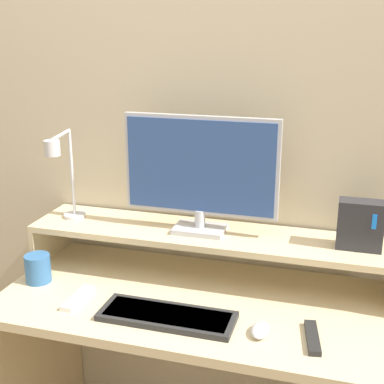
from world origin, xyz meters
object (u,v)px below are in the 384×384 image
(remote_control, at_px, (78,298))
(remote_secondary, at_px, (312,337))
(keyboard, at_px, (167,316))
(mouse, at_px, (260,330))
(desk_lamp, at_px, (63,172))
(router_dock, at_px, (360,225))
(monitor, at_px, (200,171))
(mug, at_px, (38,268))

(remote_control, xyz_separation_m, remote_secondary, (0.73, -0.02, 0.00))
(keyboard, bearing_deg, mouse, -0.57)
(mouse, bearing_deg, remote_secondary, 4.38)
(desk_lamp, bearing_deg, router_dock, 4.56)
(desk_lamp, bearing_deg, monitor, 9.20)
(desk_lamp, xyz_separation_m, router_dock, (0.99, 0.08, -0.12))
(monitor, distance_m, desk_lamp, 0.47)
(mouse, xyz_separation_m, remote_secondary, (0.14, 0.01, -0.01))
(monitor, height_order, keyboard, monitor)
(keyboard, distance_m, remote_secondary, 0.42)
(remote_control, relative_size, remote_secondary, 0.97)
(desk_lamp, relative_size, remote_secondary, 2.00)
(router_dock, relative_size, remote_secondary, 0.96)
(keyboard, bearing_deg, remote_control, 175.00)
(monitor, relative_size, mouse, 5.79)
(router_dock, xyz_separation_m, keyboard, (-0.53, -0.32, -0.23))
(remote_control, bearing_deg, keyboard, -5.00)
(router_dock, relative_size, mouse, 1.74)
(router_dock, distance_m, keyboard, 0.66)
(monitor, relative_size, desk_lamp, 1.59)
(mouse, relative_size, remote_secondary, 0.55)
(monitor, xyz_separation_m, mouse, (0.27, -0.32, -0.36))
(remote_secondary, xyz_separation_m, mug, (-0.93, 0.10, 0.04))
(mouse, bearing_deg, remote_control, 177.10)
(desk_lamp, height_order, router_dock, desk_lamp)
(keyboard, xyz_separation_m, remote_control, (-0.31, 0.03, -0.00))
(monitor, distance_m, mouse, 0.55)
(remote_secondary, bearing_deg, mouse, -175.62)
(desk_lamp, height_order, mug, desk_lamp)
(monitor, xyz_separation_m, router_dock, (0.52, 0.00, -0.14))
(keyboard, bearing_deg, remote_secondary, 1.12)
(keyboard, xyz_separation_m, mug, (-0.50, 0.11, 0.04))
(monitor, xyz_separation_m, mug, (-0.51, -0.21, -0.33))
(desk_lamp, height_order, remote_secondary, desk_lamp)
(keyboard, height_order, mug, mug)
(monitor, xyz_separation_m, keyboard, (-0.01, -0.31, -0.37))
(monitor, bearing_deg, mouse, -49.97)
(remote_secondary, bearing_deg, keyboard, -178.88)
(keyboard, height_order, remote_secondary, keyboard)
(mouse, xyz_separation_m, remote_control, (-0.59, 0.03, -0.01))
(keyboard, relative_size, mouse, 4.50)
(router_dock, height_order, keyboard, router_dock)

